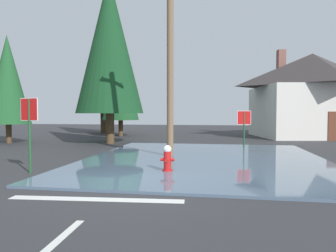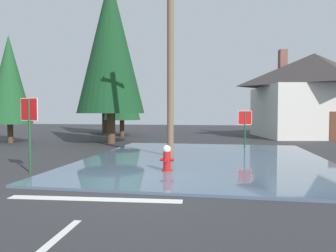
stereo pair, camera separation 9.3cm
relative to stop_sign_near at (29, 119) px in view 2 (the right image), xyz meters
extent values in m
cube|color=#2D2D30|center=(3.54, -0.76, -1.76)|extent=(80.00, 80.00, 0.10)
cube|color=#4C6075|center=(5.36, 3.72, -1.67)|extent=(9.49, 11.35, 0.08)
cube|color=silver|center=(3.25, -2.52, -1.70)|extent=(3.95, 0.59, 0.01)
cylinder|color=#1E4C28|center=(0.00, 0.00, -0.52)|extent=(0.08, 0.08, 2.37)
cube|color=white|center=(0.00, 0.00, 0.32)|extent=(0.71, 0.20, 0.73)
cube|color=red|center=(0.00, 0.00, 0.32)|extent=(0.67, 0.20, 0.68)
cylinder|color=red|center=(4.32, 0.71, -1.65)|extent=(0.32, 0.32, 0.11)
cylinder|color=red|center=(4.32, 0.71, -1.31)|extent=(0.23, 0.23, 0.59)
sphere|color=white|center=(4.32, 0.71, -0.94)|extent=(0.26, 0.26, 0.26)
cylinder|color=red|center=(4.15, 0.71, -1.28)|extent=(0.11, 0.10, 0.10)
cylinder|color=red|center=(4.49, 0.71, -1.28)|extent=(0.11, 0.10, 0.10)
cylinder|color=red|center=(4.32, 0.54, -1.28)|extent=(0.12, 0.11, 0.12)
cylinder|color=brown|center=(3.87, 4.08, 2.42)|extent=(0.28, 0.28, 8.25)
cylinder|color=#1E4C28|center=(7.24, 8.15, -0.71)|extent=(0.08, 0.08, 2.00)
cube|color=white|center=(7.24, 8.15, -0.06)|extent=(0.73, 0.16, 0.74)
cube|color=red|center=(7.24, 8.15, -0.06)|extent=(0.69, 0.17, 0.70)
cube|color=beige|center=(13.12, 17.15, 0.28)|extent=(9.18, 8.18, 3.98)
pyramid|color=#332D2D|center=(13.12, 17.15, 3.56)|extent=(9.92, 8.83, 2.59)
cube|color=brown|center=(10.91, 18.00, 4.21)|extent=(0.70, 0.70, 2.33)
cylinder|color=#4C3823|center=(-4.81, 18.79, -0.72)|extent=(0.55, 0.55, 1.98)
cone|color=#1E5128|center=(-4.81, 18.79, 4.77)|extent=(4.39, 4.39, 9.00)
cylinder|color=#4C3823|center=(-7.17, 8.66, -1.10)|extent=(0.34, 0.34, 1.22)
cone|color=#1E5128|center=(-7.17, 8.66, 2.29)|extent=(2.71, 2.71, 5.56)
cylinder|color=#4C3823|center=(-2.00, 15.31, -1.04)|extent=(0.37, 0.37, 1.33)
cone|color=#194723|center=(-2.00, 15.31, 2.66)|extent=(2.96, 2.96, 6.08)
cylinder|color=#4C3823|center=(-0.84, 9.63, -0.76)|extent=(0.52, 0.52, 1.89)
cone|color=#143D1E|center=(-0.84, 9.63, 4.47)|extent=(4.19, 4.19, 8.59)
camera|label=1|loc=(5.95, -8.99, 0.22)|focal=33.28mm
camera|label=2|loc=(6.04, -8.97, 0.22)|focal=33.28mm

